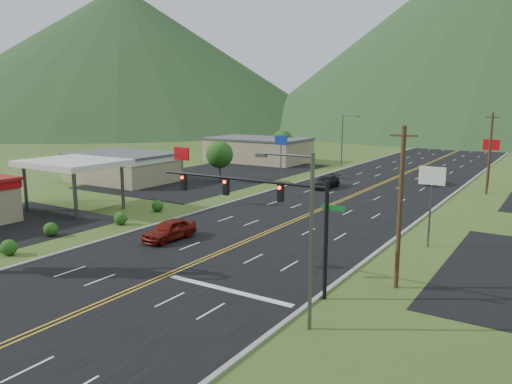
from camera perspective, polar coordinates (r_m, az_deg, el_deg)
The scene contains 18 objects.
traffic_signal at distance 30.33m, azimuth 1.15°, elevation -1.19°, with size 13.10×0.43×7.00m.
streetlight_east at distance 24.75m, azimuth 5.67°, elevation -4.28°, with size 3.28×0.25×9.00m.
streetlight_west at distance 88.28m, azimuth 10.01°, elevation 6.23°, with size 3.28×0.25×9.00m.
gas_canopy at distance 55.54m, azimuth -20.21°, elevation 3.01°, with size 10.00×8.00×5.30m.
building_west_mid at distance 73.68m, azimuth -15.00°, elevation 2.95°, with size 14.40×10.40×4.10m.
building_west_far at distance 94.23m, azimuth 0.24°, elevation 4.86°, with size 18.40×11.40×4.50m.
pole_sign_west_a at distance 55.16m, azimuth -8.48°, elevation 3.69°, with size 2.00×0.18×6.40m.
pole_sign_west_b at distance 73.14m, azimuth 2.88°, elevation 5.43°, with size 2.00×0.18×6.40m.
pole_sign_east_a at distance 40.91m, azimuth 19.44°, elevation 0.86°, with size 2.00×0.18×6.40m.
pole_sign_east_b at distance 72.25m, azimuth 25.26°, elevation 4.38°, with size 2.00×0.18×6.40m.
tree_west_a at distance 70.66m, azimuth -4.20°, elevation 4.29°, with size 3.84×3.84×5.82m.
tree_west_b at distance 95.98m, azimuth 3.05°, elevation 5.93°, with size 3.84×3.84×5.82m.
utility_pole_a at distance 31.23m, azimuth 16.14°, elevation -1.65°, with size 1.60×0.28×10.00m.
utility_pole_b at distance 67.24m, azimuth 25.14°, elevation 4.08°, with size 1.60×0.28×10.00m.
mountain_nw at distance 234.39m, azimuth -14.89°, elevation 14.67°, with size 190.00×190.00×60.00m, color #203B1B.
car_red_near at distance 41.98m, azimuth -9.88°, elevation -4.33°, with size 2.01×5.00×1.70m, color maroon.
car_dark_mid at distance 66.42m, azimuth 8.01°, elevation 1.12°, with size 2.20×5.40×1.57m, color black.
car_red_far at distance 73.14m, azimuth 19.63°, elevation 1.42°, with size 1.55×4.45×1.47m, color maroon.
Camera 1 is at (21.87, -11.42, 11.46)m, focal length 35.00 mm.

